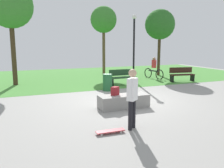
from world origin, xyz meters
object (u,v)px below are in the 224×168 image
skateboard_by_ledge (110,131)px  lamp_post (134,41)px  skater_performing_trick (132,94)px  park_bench_near_path (122,77)px  concrete_ledge (124,101)px  backpack_on_ledge (115,91)px  trash_bin (108,82)px  tree_broad_elm (104,20)px  tree_tall_oak (160,25)px  cyclist_on_bicycle (154,69)px  park_bench_far_left (182,74)px  tree_young_birch (10,6)px

skateboard_by_ledge → lamp_post: size_ratio=0.19×
skater_performing_trick → park_bench_near_path: size_ratio=1.07×
concrete_ledge → backpack_on_ledge: (-0.32, 0.09, 0.41)m
trash_bin → park_bench_near_path: bearing=42.7°
tree_broad_elm → tree_tall_oak: bearing=-30.3°
tree_broad_elm → cyclist_on_bicycle: 5.61m
concrete_ledge → park_bench_near_path: bearing=66.0°
park_bench_far_left → tree_tall_oak: bearing=84.3°
tree_broad_elm → trash_bin: 7.80m
skateboard_by_ledge → tree_tall_oak: size_ratio=0.16×
backpack_on_ledge → trash_bin: 3.35m
lamp_post → trash_bin: 4.14m
skater_performing_trick → skateboard_by_ledge: 1.18m
park_bench_near_path → lamp_post: bearing=38.0°
skater_performing_trick → park_bench_near_path: bearing=67.6°
skater_performing_trick → lamp_post: 8.91m
concrete_ledge → lamp_post: 6.92m
tree_tall_oak → cyclist_on_bicycle: 3.69m
concrete_ledge → park_bench_near_path: 5.10m
backpack_on_ledge → park_bench_near_path: size_ratio=0.20×
skater_performing_trick → lamp_post: size_ratio=0.41×
park_bench_near_path → cyclist_on_bicycle: size_ratio=0.91×
lamp_post → trash_bin: bearing=-139.4°
tree_broad_elm → trash_bin: (-2.15, -6.46, -3.80)m
skateboard_by_ledge → lamp_post: lamp_post is taller
tree_broad_elm → park_bench_near_path: bearing=-97.7°
park_bench_near_path → trash_bin: 1.99m
skateboard_by_ledge → park_bench_near_path: size_ratio=0.50×
tree_tall_oak → cyclist_on_bicycle: size_ratio=2.81×
tree_broad_elm → cyclist_on_bicycle: size_ratio=2.99×
park_bench_near_path → lamp_post: (1.23, 0.96, 2.09)m
concrete_ledge → tree_broad_elm: tree_broad_elm is taller
concrete_ledge → skateboard_by_ledge: 2.69m
tree_tall_oak → skater_performing_trick: bearing=-126.6°
trash_bin → park_bench_far_left: bearing=10.7°
tree_broad_elm → cyclist_on_bicycle: bearing=-54.7°
trash_bin → lamp_post: bearing=40.6°
trash_bin → cyclist_on_bicycle: bearing=32.5°
backpack_on_ledge → tree_young_birch: bearing=-92.4°
skateboard_by_ledge → cyclist_on_bicycle: size_ratio=0.45×
tree_broad_elm → skater_performing_trick: bearing=-106.3°
skateboard_by_ledge → park_bench_far_left: (7.61, 6.63, 0.42)m
concrete_ledge → park_bench_far_left: park_bench_far_left is taller
skater_performing_trick → lamp_post: lamp_post is taller
park_bench_near_path → lamp_post: size_ratio=0.38×
backpack_on_ledge → skater_performing_trick: bearing=49.8°
skater_performing_trick → trash_bin: size_ratio=1.97×
concrete_ledge → tree_tall_oak: 10.61m
backpack_on_ledge → tree_broad_elm: size_ratio=0.06×
skater_performing_trick → tree_young_birch: tree_young_birch is taller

